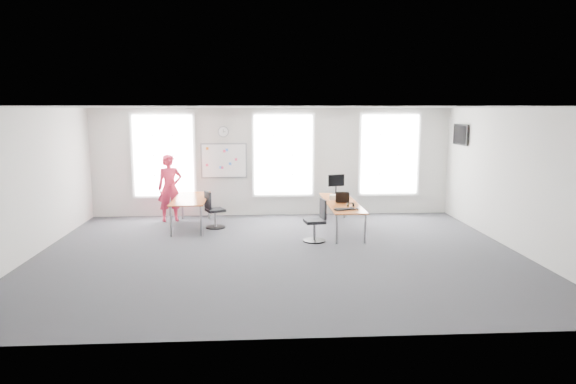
{
  "coord_description": "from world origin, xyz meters",
  "views": [
    {
      "loc": [
        -0.44,
        -10.29,
        2.96
      ],
      "look_at": [
        0.26,
        1.2,
        1.1
      ],
      "focal_mm": 32.0,
      "sensor_mm": 36.0,
      "label": 1
    }
  ],
  "objects": [
    {
      "name": "headphones",
      "position": [
        1.75,
        1.47,
        0.74
      ],
      "size": [
        0.17,
        0.09,
        0.1
      ],
      "rotation": [
        0.0,
        0.0,
        0.3
      ],
      "color": "black",
      "rests_on": "desk_right"
    },
    {
      "name": "laptop_sleeve",
      "position": [
        1.65,
        1.97,
        0.82
      ],
      "size": [
        0.33,
        0.23,
        0.26
      ],
      "rotation": [
        0.0,
        0.0,
        -0.18
      ],
      "color": "black",
      "rests_on": "desk_right"
    },
    {
      "name": "paper_stack",
      "position": [
        1.59,
        2.44,
        0.75
      ],
      "size": [
        0.41,
        0.34,
        0.12
      ],
      "primitive_type": "cube",
      "rotation": [
        0.0,
        0.0,
        -0.24
      ],
      "color": "beige",
      "rests_on": "desk_right"
    },
    {
      "name": "window_left",
      "position": [
        -3.0,
        3.97,
        1.7
      ],
      "size": [
        1.6,
        0.06,
        2.2
      ],
      "primitive_type": "cube",
      "color": "white",
      "rests_on": "wall_back"
    },
    {
      "name": "keyboard",
      "position": [
        1.55,
        1.09,
        0.7
      ],
      "size": [
        0.51,
        0.32,
        0.02
      ],
      "primitive_type": "cube",
      "rotation": [
        0.0,
        0.0,
        0.34
      ],
      "color": "black",
      "rests_on": "desk_right"
    },
    {
      "name": "wall_back",
      "position": [
        0.0,
        4.0,
        1.5
      ],
      "size": [
        10.0,
        0.0,
        10.0
      ],
      "primitive_type": "plane",
      "rotation": [
        1.57,
        0.0,
        0.0
      ],
      "color": "silver",
      "rests_on": "ground"
    },
    {
      "name": "wall_clock",
      "position": [
        -1.35,
        3.97,
        2.35
      ],
      "size": [
        0.3,
        0.04,
        0.3
      ],
      "primitive_type": "cylinder",
      "rotation": [
        1.57,
        0.0,
        0.0
      ],
      "color": "gray",
      "rests_on": "wall_back"
    },
    {
      "name": "ceiling",
      "position": [
        0.0,
        0.0,
        3.0
      ],
      "size": [
        10.0,
        10.0,
        0.0
      ],
      "primitive_type": "plane",
      "rotation": [
        3.14,
        0.0,
        0.0
      ],
      "color": "white",
      "rests_on": "ground"
    },
    {
      "name": "wall_front",
      "position": [
        0.0,
        -4.0,
        1.5
      ],
      "size": [
        10.0,
        0.0,
        10.0
      ],
      "primitive_type": "plane",
      "rotation": [
        -1.57,
        0.0,
        0.0
      ],
      "color": "silver",
      "rests_on": "ground"
    },
    {
      "name": "desk_left",
      "position": [
        -2.11,
        2.57,
        0.69
      ],
      "size": [
        0.82,
        2.06,
        0.75
      ],
      "color": "#B25E1A",
      "rests_on": "ground"
    },
    {
      "name": "tv",
      "position": [
        4.95,
        3.0,
        2.3
      ],
      "size": [
        0.06,
        0.9,
        0.55
      ],
      "primitive_type": "cube",
      "color": "black",
      "rests_on": "wall_right"
    },
    {
      "name": "lens_cap",
      "position": [
        1.76,
        1.38,
        0.7
      ],
      "size": [
        0.09,
        0.09,
        0.01
      ],
      "primitive_type": "cylinder",
      "rotation": [
        0.0,
        0.0,
        -0.31
      ],
      "color": "black",
      "rests_on": "desk_right"
    },
    {
      "name": "wall_right",
      "position": [
        5.0,
        0.0,
        1.5
      ],
      "size": [
        0.0,
        10.0,
        10.0
      ],
      "primitive_type": "plane",
      "rotation": [
        1.57,
        0.0,
        -1.57
      ],
      "color": "silver",
      "rests_on": "ground"
    },
    {
      "name": "window_mid",
      "position": [
        0.3,
        3.97,
        1.7
      ],
      "size": [
        1.6,
        0.06,
        2.2
      ],
      "primitive_type": "cube",
      "color": "white",
      "rests_on": "wall_back"
    },
    {
      "name": "floor",
      "position": [
        0.0,
        0.0,
        0.0
      ],
      "size": [
        10.0,
        10.0,
        0.0
      ],
      "primitive_type": "plane",
      "color": "#26262A",
      "rests_on": "ground"
    },
    {
      "name": "person",
      "position": [
        -2.75,
        3.34,
        0.89
      ],
      "size": [
        0.75,
        0.61,
        1.79
      ],
      "primitive_type": "imported",
      "rotation": [
        0.0,
        0.0,
        0.31
      ],
      "color": "#D02543",
      "rests_on": "ground"
    },
    {
      "name": "whiteboard",
      "position": [
        -1.35,
        3.97,
        1.55
      ],
      "size": [
        1.2,
        0.03,
        0.9
      ],
      "primitive_type": "cube",
      "color": "white",
      "rests_on": "wall_back"
    },
    {
      "name": "chair_left",
      "position": [
        -1.55,
        2.44,
        0.41
      ],
      "size": [
        0.56,
        0.56,
        0.94
      ],
      "rotation": [
        0.0,
        0.0,
        2.0
      ],
      "color": "black",
      "rests_on": "ground"
    },
    {
      "name": "chair_right",
      "position": [
        0.9,
        0.97,
        0.42
      ],
      "size": [
        0.51,
        0.51,
        0.96
      ],
      "rotation": [
        0.0,
        0.0,
        -1.42
      ],
      "color": "black",
      "rests_on": "ground"
    },
    {
      "name": "window_right",
      "position": [
        3.3,
        3.97,
        1.7
      ],
      "size": [
        1.6,
        0.06,
        2.2
      ],
      "primitive_type": "cube",
      "color": "white",
      "rests_on": "wall_back"
    },
    {
      "name": "wall_left",
      "position": [
        -5.0,
        0.0,
        1.5
      ],
      "size": [
        0.0,
        10.0,
        10.0
      ],
      "primitive_type": "plane",
      "rotation": [
        1.57,
        0.0,
        1.57
      ],
      "color": "silver",
      "rests_on": "ground"
    },
    {
      "name": "mouse",
      "position": [
        1.85,
        1.11,
        0.71
      ],
      "size": [
        0.1,
        0.12,
        0.04
      ],
      "primitive_type": "ellipsoid",
      "rotation": [
        0.0,
        0.0,
        0.35
      ],
      "color": "black",
      "rests_on": "desk_right"
    },
    {
      "name": "monitor",
      "position": [
        1.69,
        3.29,
        1.01
      ],
      "size": [
        0.47,
        0.2,
        0.53
      ],
      "rotation": [
        0.0,
        0.0,
        0.29
      ],
      "color": "black",
      "rests_on": "desk_right"
    },
    {
      "name": "desk_right",
      "position": [
        1.64,
        2.08,
        0.65
      ],
      "size": [
        0.76,
        2.84,
        0.69
      ],
      "color": "#B25E1A",
      "rests_on": "ground"
    }
  ]
}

